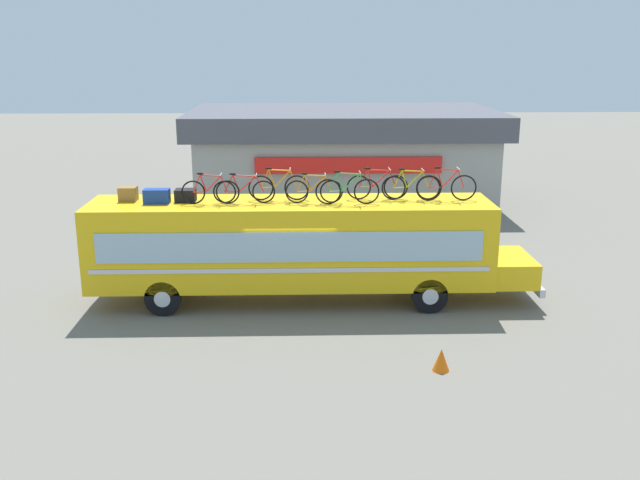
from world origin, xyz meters
TOP-DOWN VIEW (x-y plane):
  - ground_plane at (0.00, 0.00)m, footprint 120.00×120.00m
  - bus at (0.20, 0.00)m, footprint 12.88×2.41m
  - luggage_bag_1 at (-4.63, 0.29)m, footprint 0.49×0.42m
  - luggage_bag_2 at (-3.75, -0.07)m, footprint 0.71×0.38m
  - luggage_bag_3 at (-2.98, 0.16)m, footprint 0.57×0.47m
  - rooftop_bicycle_1 at (-2.23, -0.20)m, footprint 1.63×0.44m
  - rooftop_bicycle_2 at (-1.30, -0.13)m, footprint 1.74×0.44m
  - rooftop_bicycle_3 at (-0.33, 0.24)m, footprint 1.75×0.44m
  - rooftop_bicycle_4 at (0.67, -0.16)m, footprint 1.62×0.44m
  - rooftop_bicycle_5 at (1.59, -0.35)m, footprint 1.79×0.44m
  - rooftop_bicycle_6 at (2.50, 0.28)m, footprint 1.77×0.44m
  - rooftop_bicycle_7 at (3.46, 0.20)m, footprint 1.70×0.44m
  - rooftop_bicycle_8 at (4.44, 0.05)m, footprint 1.74×0.44m
  - roadside_building at (2.33, 13.89)m, footprint 14.27×8.31m
  - traffic_cone at (3.51, -4.74)m, footprint 0.40×0.40m

SIDE VIEW (x-z plane):
  - ground_plane at x=0.00m, z-range 0.00..0.00m
  - traffic_cone at x=3.51m, z-range 0.00..0.54m
  - bus at x=0.20m, z-range 0.25..3.23m
  - roadside_building at x=2.33m, z-range 0.06..4.42m
  - luggage_bag_3 at x=-2.98m, z-range 2.98..3.33m
  - luggage_bag_1 at x=-4.63m, z-range 2.98..3.38m
  - luggage_bag_2 at x=-3.75m, z-range 2.98..3.38m
  - rooftop_bicycle_2 at x=-1.30m, z-range 2.91..3.77m
  - rooftop_bicycle_4 at x=0.67m, z-range 2.91..3.78m
  - rooftop_bicycle_1 at x=-2.23m, z-range 2.90..3.80m
  - rooftop_bicycle_7 at x=3.46m, z-range 2.90..3.83m
  - rooftop_bicycle_6 at x=2.50m, z-range 2.90..3.84m
  - rooftop_bicycle_5 at x=1.59m, z-range 2.90..3.85m
  - rooftop_bicycle_3 at x=-0.33m, z-range 2.90..3.86m
  - rooftop_bicycle_8 at x=4.44m, z-range 2.89..3.88m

